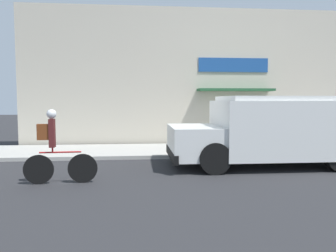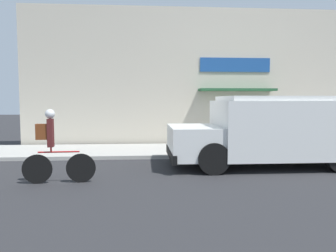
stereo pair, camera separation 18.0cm
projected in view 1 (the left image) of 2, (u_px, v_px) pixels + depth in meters
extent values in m
plane|color=#2B2B2D|center=(234.00, 158.00, 10.89)|extent=(70.00, 70.00, 0.00)
cube|color=#ADAAA3|center=(222.00, 150.00, 12.35)|extent=(28.00, 2.96, 0.12)
cube|color=beige|center=(213.00, 78.00, 13.84)|extent=(15.98, 0.18, 5.75)
cube|color=#1E4C93|center=(233.00, 65.00, 13.76)|extent=(2.98, 0.05, 0.58)
cube|color=#235633|center=(236.00, 90.00, 13.49)|extent=(3.13, 0.75, 0.10)
cube|color=white|center=(287.00, 128.00, 9.63)|extent=(4.15, 2.35, 1.61)
cube|color=white|center=(194.00, 141.00, 9.39)|extent=(1.39, 2.16, 0.89)
cube|color=white|center=(288.00, 98.00, 9.56)|extent=(3.82, 2.17, 0.13)
cube|color=black|center=(172.00, 154.00, 9.36)|extent=(0.13, 2.29, 0.24)
cube|color=red|center=(235.00, 122.00, 10.92)|extent=(0.03, 0.44, 0.44)
cylinder|color=black|center=(200.00, 147.00, 10.45)|extent=(0.83, 0.26, 0.83)
cylinder|color=black|center=(215.00, 158.00, 8.45)|extent=(0.83, 0.26, 0.83)
cylinder|color=black|center=(302.00, 146.00, 10.78)|extent=(0.83, 0.26, 0.83)
cylinder|color=black|center=(83.00, 168.00, 7.59)|extent=(0.68, 0.07, 0.68)
cylinder|color=black|center=(39.00, 170.00, 7.45)|extent=(0.68, 0.07, 0.68)
cylinder|color=red|center=(60.00, 152.00, 7.49)|extent=(0.93, 0.08, 0.04)
cylinder|color=red|center=(53.00, 150.00, 7.46)|extent=(0.04, 0.04, 0.12)
cube|color=#561E1E|center=(52.00, 133.00, 7.43)|extent=(0.13, 0.21, 0.64)
sphere|color=white|center=(52.00, 114.00, 7.40)|extent=(0.22, 0.22, 0.22)
cube|color=brown|center=(43.00, 132.00, 7.40)|extent=(0.27, 0.15, 0.36)
cylinder|color=slate|center=(220.00, 138.00, 12.34)|extent=(0.62, 0.62, 0.76)
cylinder|color=black|center=(220.00, 127.00, 12.31)|extent=(0.63, 0.63, 0.04)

